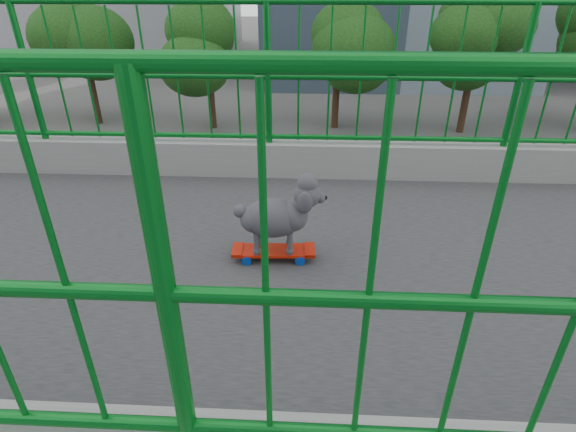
# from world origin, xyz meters

# --- Properties ---
(road) EXTENTS (18.00, 90.00, 0.02)m
(road) POSITION_xyz_m (-13.00, 0.00, 0.01)
(road) COLOR black
(road) RESTS_ON ground
(footbridge) EXTENTS (3.00, 24.00, 7.00)m
(footbridge) POSITION_xyz_m (0.00, 0.00, 5.22)
(footbridge) COLOR #2D2D2F
(footbridge) RESTS_ON ground
(street_trees) EXTENTS (5.30, 60.40, 7.26)m
(street_trees) POSITION_xyz_m (-26.03, 1.06, 4.72)
(street_trees) COLOR black
(street_trees) RESTS_ON ground
(skateboard) EXTENTS (0.18, 0.52, 0.07)m
(skateboard) POSITION_xyz_m (-0.03, 2.14, 7.05)
(skateboard) COLOR red
(skateboard) RESTS_ON footbridge
(poodle) EXTENTS (0.25, 0.55, 0.46)m
(poodle) POSITION_xyz_m (-0.03, 2.17, 7.31)
(poodle) COLOR #2F2D33
(poodle) RESTS_ON skateboard
(car_1) EXTENTS (1.42, 4.06, 1.34)m
(car_1) POSITION_xyz_m (-9.20, 0.16, 0.67)
(car_1) COLOR white
(car_1) RESTS_ON ground
(car_2) EXTENTS (2.56, 5.55, 1.54)m
(car_2) POSITION_xyz_m (-12.40, -8.85, 0.77)
(car_2) COLOR #B11207
(car_2) RESTS_ON ground
(car_4) EXTENTS (1.82, 4.53, 1.54)m
(car_4) POSITION_xyz_m (-18.80, 4.65, 0.77)
(car_4) COLOR #A1A1A7
(car_4) RESTS_ON ground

